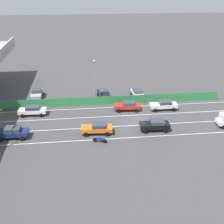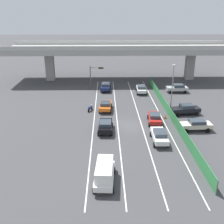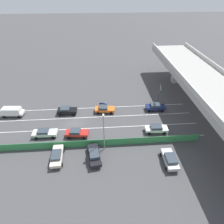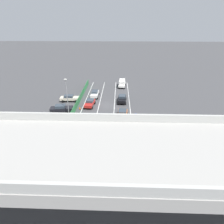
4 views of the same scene
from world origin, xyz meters
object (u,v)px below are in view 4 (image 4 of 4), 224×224
(car_hatchback_white, at_px, (95,94))
(motorcycle, at_px, (135,116))
(street_lamp, at_px, (67,94))
(car_van_white, at_px, (122,83))
(car_sedan_black, at_px, (122,98))
(parked_sedan_dark, at_px, (61,108))
(car_sedan_red, at_px, (90,103))
(parked_wagon_silver, at_px, (29,140))
(traffic_cone, at_px, (80,108))
(car_sedan_navy, at_px, (123,148))
(traffic_light, at_px, (141,139))
(parked_sedan_cream, at_px, (70,98))
(car_taxi_orange, at_px, (122,114))
(car_sedan_white, at_px, (76,141))

(car_hatchback_white, distance_m, motorcycle, 14.89)
(street_lamp, bearing_deg, car_van_white, -119.19)
(car_sedan_black, xyz_separation_m, parked_sedan_dark, (12.95, 6.23, 0.02))
(car_sedan_red, relative_size, parked_wagon_silver, 1.05)
(parked_sedan_dark, xyz_separation_m, street_lamp, (-2.01, 1.76, 3.78))
(car_sedan_black, height_order, parked_sedan_dark, parked_sedan_dark)
(car_sedan_red, height_order, traffic_cone, car_sedan_red)
(car_van_white, xyz_separation_m, parked_sedan_dark, (13.05, 18.01, -0.25))
(car_sedan_navy, xyz_separation_m, parked_wagon_silver, (14.65, -1.57, 0.02))
(parked_sedan_dark, distance_m, street_lamp, 4.63)
(car_sedan_navy, bearing_deg, motorcycle, -102.47)
(car_sedan_black, relative_size, motorcycle, 2.31)
(traffic_light, bearing_deg, car_sedan_black, -84.14)
(motorcycle, distance_m, traffic_cone, 12.48)
(car_hatchback_white, relative_size, parked_sedan_dark, 0.93)
(traffic_cone, bearing_deg, car_sedan_red, -139.81)
(car_hatchback_white, xyz_separation_m, parked_sedan_cream, (5.72, 3.31, 0.00))
(parked_sedan_dark, bearing_deg, traffic_light, 135.03)
(car_taxi_orange, height_order, car_van_white, car_van_white)
(car_sedan_black, bearing_deg, car_van_white, -90.50)
(parked_sedan_dark, relative_size, traffic_cone, 7.80)
(car_sedan_white, distance_m, traffic_cone, 13.93)
(parked_wagon_silver, bearing_deg, traffic_light, 170.35)
(parked_wagon_silver, bearing_deg, motorcycle, -149.27)
(car_sedan_navy, xyz_separation_m, car_van_white, (-0.16, -31.83, 0.26))
(car_sedan_navy, xyz_separation_m, car_sedan_red, (7.29, -17.23, -0.05))
(car_sedan_red, xyz_separation_m, car_van_white, (-7.44, -14.60, 0.31))
(car_sedan_red, bearing_deg, parked_sedan_dark, 31.30)
(car_sedan_navy, height_order, street_lamp, street_lamp)
(car_sedan_black, distance_m, motorcycle, 8.61)
(car_sedan_red, bearing_deg, traffic_cone, 40.19)
(parked_sedan_dark, distance_m, traffic_light, 21.55)
(car_sedan_white, xyz_separation_m, parked_sedan_cream, (5.38, -18.25, 0.00))
(car_taxi_orange, height_order, parked_sedan_dark, parked_sedan_dark)
(motorcycle, bearing_deg, car_hatchback_white, -50.42)
(motorcycle, distance_m, parked_sedan_cream, 17.27)
(car_sedan_red, height_order, parked_sedan_cream, parked_sedan_cream)
(street_lamp, bearing_deg, car_sedan_red, -124.86)
(car_sedan_navy, bearing_deg, traffic_light, 149.96)
(car_taxi_orange, bearing_deg, parked_sedan_dark, -9.50)
(car_sedan_red, distance_m, traffic_light, 21.00)
(car_sedan_red, xyz_separation_m, motorcycle, (-9.91, 5.39, -0.40))
(parked_sedan_cream, distance_m, traffic_light, 26.09)
(traffic_light, bearing_deg, motorcycle, -91.63)
(car_sedan_navy, height_order, car_van_white, car_van_white)
(car_hatchback_white, bearing_deg, car_sedan_navy, 106.41)
(car_hatchback_white, bearing_deg, car_sedan_black, 154.71)
(parked_sedan_cream, distance_m, parked_wagon_silver, 18.55)
(motorcycle, bearing_deg, car_taxi_orange, 4.01)
(motorcycle, bearing_deg, street_lamp, -0.94)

